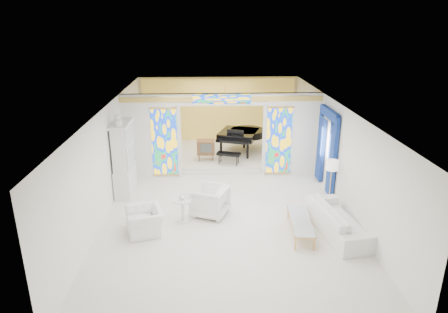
{
  "coord_description": "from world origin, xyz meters",
  "views": [
    {
      "loc": [
        -0.52,
        -11.61,
        5.47
      ],
      "look_at": [
        -0.01,
        0.2,
        1.33
      ],
      "focal_mm": 32.0,
      "sensor_mm": 36.0,
      "label": 1
    }
  ],
  "objects_px": {
    "china_cabinet": "(124,159)",
    "sofa": "(339,219)",
    "grand_piano": "(242,134)",
    "coffee_table": "(301,221)",
    "armchair_left": "(145,221)",
    "armchair_right": "(210,201)",
    "tv_console": "(206,147)"
  },
  "relations": [
    {
      "from": "china_cabinet",
      "to": "armchair_left",
      "type": "height_order",
      "value": "china_cabinet"
    },
    {
      "from": "grand_piano",
      "to": "china_cabinet",
      "type": "bearing_deg",
      "value": -120.94
    },
    {
      "from": "sofa",
      "to": "armchair_left",
      "type": "bearing_deg",
      "value": 78.8
    },
    {
      "from": "china_cabinet",
      "to": "sofa",
      "type": "distance_m",
      "value": 6.85
    },
    {
      "from": "armchair_right",
      "to": "grand_piano",
      "type": "relative_size",
      "value": 0.34
    },
    {
      "from": "armchair_left",
      "to": "grand_piano",
      "type": "xyz_separation_m",
      "value": [
        3.14,
        6.14,
        0.59
      ]
    },
    {
      "from": "armchair_left",
      "to": "coffee_table",
      "type": "bearing_deg",
      "value": 69.11
    },
    {
      "from": "coffee_table",
      "to": "grand_piano",
      "type": "height_order",
      "value": "grand_piano"
    },
    {
      "from": "china_cabinet",
      "to": "coffee_table",
      "type": "relative_size",
      "value": 1.5
    },
    {
      "from": "coffee_table",
      "to": "armchair_right",
      "type": "bearing_deg",
      "value": 153.91
    },
    {
      "from": "sofa",
      "to": "coffee_table",
      "type": "relative_size",
      "value": 1.39
    },
    {
      "from": "sofa",
      "to": "tv_console",
      "type": "height_order",
      "value": "tv_console"
    },
    {
      "from": "coffee_table",
      "to": "grand_piano",
      "type": "relative_size",
      "value": 0.64
    },
    {
      "from": "sofa",
      "to": "grand_piano",
      "type": "relative_size",
      "value": 0.88
    },
    {
      "from": "sofa",
      "to": "grand_piano",
      "type": "distance_m",
      "value": 6.71
    },
    {
      "from": "armchair_left",
      "to": "sofa",
      "type": "distance_m",
      "value": 5.18
    },
    {
      "from": "china_cabinet",
      "to": "tv_console",
      "type": "relative_size",
      "value": 3.42
    },
    {
      "from": "grand_piano",
      "to": "tv_console",
      "type": "height_order",
      "value": "grand_piano"
    },
    {
      "from": "armchair_left",
      "to": "tv_console",
      "type": "bearing_deg",
      "value": 145.14
    },
    {
      "from": "tv_console",
      "to": "armchair_left",
      "type": "bearing_deg",
      "value": -106.53
    },
    {
      "from": "china_cabinet",
      "to": "sofa",
      "type": "xyz_separation_m",
      "value": [
        6.17,
        -2.87,
        -0.8
      ]
    },
    {
      "from": "china_cabinet",
      "to": "armchair_right",
      "type": "bearing_deg",
      "value": -32.21
    },
    {
      "from": "armchair_right",
      "to": "china_cabinet",
      "type": "bearing_deg",
      "value": -100.05
    },
    {
      "from": "sofa",
      "to": "armchair_right",
      "type": "bearing_deg",
      "value": 62.85
    },
    {
      "from": "tv_console",
      "to": "coffee_table",
      "type": "bearing_deg",
      "value": -64.32
    },
    {
      "from": "china_cabinet",
      "to": "armchair_left",
      "type": "distance_m",
      "value": 2.95
    },
    {
      "from": "coffee_table",
      "to": "grand_piano",
      "type": "distance_m",
      "value": 6.5
    },
    {
      "from": "armchair_right",
      "to": "sofa",
      "type": "relative_size",
      "value": 0.38
    },
    {
      "from": "grand_piano",
      "to": "tv_console",
      "type": "bearing_deg",
      "value": -128.74
    },
    {
      "from": "sofa",
      "to": "coffee_table",
      "type": "xyz_separation_m",
      "value": [
        -1.03,
        -0.03,
        -0.01
      ]
    },
    {
      "from": "armchair_right",
      "to": "sofa",
      "type": "height_order",
      "value": "armchair_right"
    },
    {
      "from": "coffee_table",
      "to": "sofa",
      "type": "bearing_deg",
      "value": 1.66
    }
  ]
}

